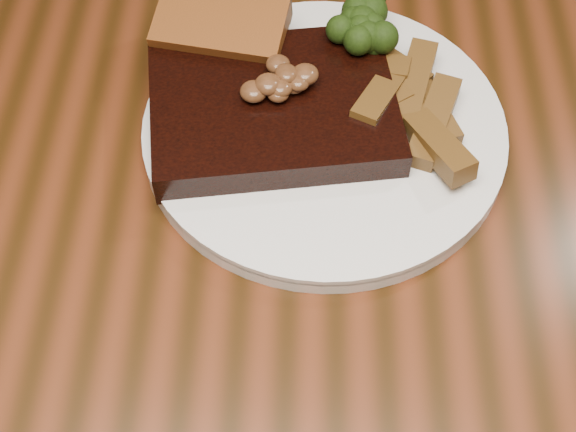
{
  "coord_description": "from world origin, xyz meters",
  "views": [
    {
      "loc": [
        0.02,
        -0.31,
        1.21
      ],
      "look_at": [
        0.01,
        -0.02,
        0.78
      ],
      "focal_mm": 50.0,
      "sensor_mm": 36.0,
      "label": 1
    }
  ],
  "objects_px": {
    "dining_table": "(271,287)",
    "plate": "(324,132)",
    "garlic_bread": "(222,46)",
    "potato_wedges": "(396,99)",
    "steak": "(273,108)"
  },
  "relations": [
    {
      "from": "dining_table",
      "to": "potato_wedges",
      "type": "xyz_separation_m",
      "value": [
        0.09,
        0.1,
        0.12
      ]
    },
    {
      "from": "dining_table",
      "to": "garlic_bread",
      "type": "xyz_separation_m",
      "value": [
        -0.04,
        0.15,
        0.12
      ]
    },
    {
      "from": "plate",
      "to": "potato_wedges",
      "type": "relative_size",
      "value": 2.65
    },
    {
      "from": "plate",
      "to": "potato_wedges",
      "type": "bearing_deg",
      "value": 19.71
    },
    {
      "from": "garlic_bread",
      "to": "potato_wedges",
      "type": "relative_size",
      "value": 0.97
    },
    {
      "from": "plate",
      "to": "steak",
      "type": "height_order",
      "value": "steak"
    },
    {
      "from": "dining_table",
      "to": "steak",
      "type": "xyz_separation_m",
      "value": [
        -0.0,
        0.08,
        0.12
      ]
    },
    {
      "from": "steak",
      "to": "garlic_bread",
      "type": "distance_m",
      "value": 0.08
    },
    {
      "from": "dining_table",
      "to": "garlic_bread",
      "type": "relative_size",
      "value": 16.15
    },
    {
      "from": "dining_table",
      "to": "plate",
      "type": "xyz_separation_m",
      "value": [
        0.04,
        0.08,
        0.1
      ]
    },
    {
      "from": "garlic_bread",
      "to": "steak",
      "type": "bearing_deg",
      "value": -47.23
    },
    {
      "from": "potato_wedges",
      "to": "garlic_bread",
      "type": "bearing_deg",
      "value": 158.7
    },
    {
      "from": "plate",
      "to": "garlic_bread",
      "type": "distance_m",
      "value": 0.11
    },
    {
      "from": "dining_table",
      "to": "potato_wedges",
      "type": "height_order",
      "value": "potato_wedges"
    },
    {
      "from": "dining_table",
      "to": "garlic_bread",
      "type": "distance_m",
      "value": 0.19
    }
  ]
}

